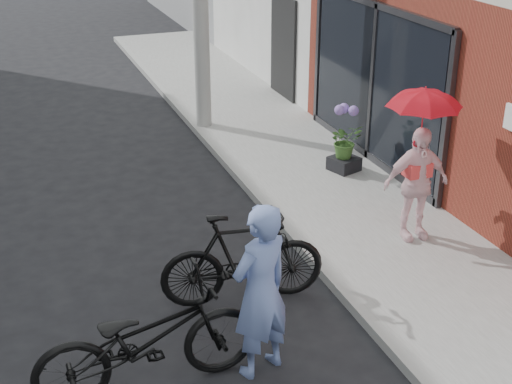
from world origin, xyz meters
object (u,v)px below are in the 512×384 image
kimono_woman (416,184)px  planter (344,164)px  officer (260,291)px  bike_left (147,339)px  bike_right (243,258)px

kimono_woman → planter: kimono_woman is taller
officer → bike_left: officer is taller
kimono_woman → planter: bearing=89.8°
bike_right → planter: bike_right is taller
officer → bike_right: bearing=-122.6°
bike_right → kimono_woman: bearing=-71.0°
bike_left → planter: bearing=-47.4°
kimono_woman → planter: 2.38m
officer → planter: (2.93, 3.95, -0.67)m
bike_right → kimono_woman: 2.54m
kimono_woman → planter: (0.20, 2.28, -0.64)m
bike_left → kimono_woman: (3.80, 1.56, 0.31)m
officer → bike_left: size_ratio=0.85×
bike_right → planter: bearing=-35.9°
planter → kimono_woman: bearing=-94.9°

